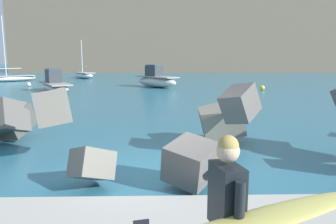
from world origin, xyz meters
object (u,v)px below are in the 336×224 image
(boat_near_left, at_px, (84,75))
(boat_mid_left, at_px, (10,78))
(mooring_buoy_inner, at_px, (262,88))
(mooring_buoy_outer, at_px, (29,84))
(surfer_with_board, at_px, (235,218))
(boat_near_centre, at_px, (156,80))
(boat_near_right, at_px, (55,85))

(boat_near_left, bearing_deg, boat_mid_left, -139.53)
(mooring_buoy_inner, xyz_separation_m, mooring_buoy_outer, (-22.46, 4.55, 0.00))
(surfer_with_board, distance_m, boat_near_centre, 28.66)
(mooring_buoy_inner, bearing_deg, boat_near_centre, 159.99)
(mooring_buoy_outer, bearing_deg, boat_near_left, 81.40)
(boat_near_right, bearing_deg, surfer_with_board, -68.43)
(mooring_buoy_inner, bearing_deg, boat_mid_left, 156.15)
(boat_near_centre, bearing_deg, surfer_with_board, -87.86)
(boat_near_right, height_order, boat_mid_left, boat_mid_left)
(boat_near_left, height_order, mooring_buoy_inner, boat_near_left)
(boat_mid_left, distance_m, mooring_buoy_inner, 30.50)
(mooring_buoy_outer, bearing_deg, surfer_with_board, -64.73)
(boat_mid_left, height_order, mooring_buoy_inner, boat_mid_left)
(boat_near_right, relative_size, mooring_buoy_outer, 14.57)
(boat_near_right, bearing_deg, mooring_buoy_outer, 129.47)
(boat_near_left, xyz_separation_m, mooring_buoy_outer, (-2.16, -14.26, -0.27))
(mooring_buoy_outer, bearing_deg, mooring_buoy_inner, -11.46)
(boat_near_centre, height_order, mooring_buoy_outer, boat_near_centre)
(boat_near_centre, xyz_separation_m, boat_mid_left, (-18.40, 8.87, -0.28))
(boat_near_centre, height_order, boat_mid_left, boat_mid_left)
(boat_near_centre, distance_m, boat_mid_left, 20.43)
(boat_near_left, xyz_separation_m, boat_near_centre, (10.80, -15.35, 0.24))
(surfer_with_board, bearing_deg, mooring_buoy_outer, 115.27)
(boat_near_left, relative_size, boat_near_centre, 1.04)
(boat_near_left, distance_m, mooring_buoy_outer, 14.42)
(surfer_with_board, distance_m, mooring_buoy_outer, 32.89)
(mooring_buoy_outer, bearing_deg, boat_mid_left, 124.95)
(boat_near_right, height_order, mooring_buoy_inner, boat_near_right)
(surfer_with_board, bearing_deg, boat_near_centre, 92.14)
(surfer_with_board, xyz_separation_m, mooring_buoy_inner, (8.43, 25.17, -1.06))
(boat_near_centre, height_order, boat_near_right, boat_near_centre)
(boat_near_right, xyz_separation_m, mooring_buoy_inner, (18.08, 0.77, -0.38))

